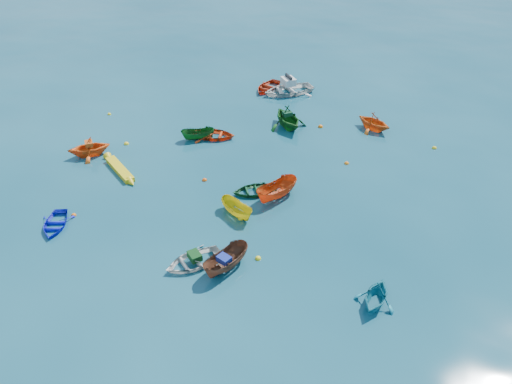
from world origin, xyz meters
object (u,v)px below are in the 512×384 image
at_px(motorboat_white, 288,93).
at_px(dinghy_white_near, 194,264).
at_px(kayak_yellow, 120,171).
at_px(dinghy_blue_sw, 56,226).

bearing_deg(motorboat_white, dinghy_white_near, -37.34).
bearing_deg(kayak_yellow, dinghy_blue_sw, -147.54).
bearing_deg(dinghy_blue_sw, dinghy_white_near, -24.21).
distance_m(dinghy_blue_sw, motorboat_white, 23.34).
bearing_deg(dinghy_white_near, kayak_yellow, -177.43).
height_order(dinghy_blue_sw, motorboat_white, motorboat_white).
bearing_deg(dinghy_blue_sw, kayak_yellow, 64.29).
bearing_deg(dinghy_white_near, motorboat_white, 133.97).
xyz_separation_m(dinghy_blue_sw, dinghy_white_near, (8.67, 0.90, 0.00)).
relative_size(dinghy_white_near, motorboat_white, 0.68).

